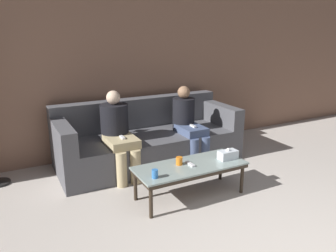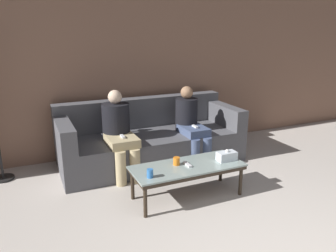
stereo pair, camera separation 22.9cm
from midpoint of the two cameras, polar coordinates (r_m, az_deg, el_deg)
The scene contains 9 objects.
wall_back at distance 4.92m, azimuth -4.33°, elevation 10.50°, with size 12.00×0.06×2.60m.
couch at distance 4.61m, azimuth -1.69°, elevation -2.47°, with size 2.50×0.98×0.85m.
coffee_table at distance 3.62m, azimuth 5.24°, elevation -7.42°, with size 1.24×0.50×0.38m.
cup_near_left at distance 3.29m, azimuth -1.15°, elevation -8.28°, with size 0.06×0.06×0.09m.
cup_near_right at distance 3.59m, azimuth 3.33°, elevation -6.15°, with size 0.07×0.07×0.09m.
tissue_box at distance 3.78m, azimuth 11.90°, elevation -5.15°, with size 0.22×0.12×0.13m.
game_remote at distance 3.60m, azimuth 5.26°, elevation -6.71°, with size 0.04×0.15×0.02m.
seated_person_left_end at distance 4.17m, azimuth -7.04°, elevation -0.71°, with size 0.35×0.70×1.08m.
seated_person_mid_left at distance 4.55m, azimuth 5.34°, elevation 0.56°, with size 0.31×0.65×1.06m.
Camera 2 is at (-1.56, -0.97, 1.80)m, focal length 35.00 mm.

